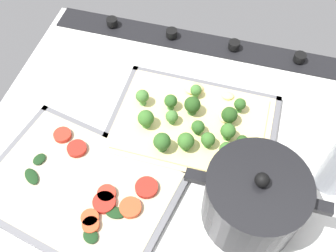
% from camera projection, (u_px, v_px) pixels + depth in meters
% --- Properties ---
extents(ground_plane, '(0.78, 0.67, 0.03)m').
position_uv_depth(ground_plane, '(171.00, 145.00, 0.83)').
color(ground_plane, silver).
extents(stove_control_panel, '(0.75, 0.07, 0.03)m').
position_uv_depth(stove_control_panel, '(202.00, 42.00, 0.98)').
color(stove_control_panel, black).
rests_on(stove_control_panel, ground_plane).
extents(baking_tray_front, '(0.35, 0.25, 0.01)m').
position_uv_depth(baking_tray_front, '(192.00, 127.00, 0.83)').
color(baking_tray_front, slate).
rests_on(baking_tray_front, ground_plane).
extents(broccoli_pizza, '(0.32, 0.23, 0.06)m').
position_uv_depth(broccoli_pizza, '(193.00, 124.00, 0.82)').
color(broccoli_pizza, beige).
rests_on(broccoli_pizza, baking_tray_front).
extents(baking_tray_back, '(0.40, 0.32, 0.01)m').
position_uv_depth(baking_tray_back, '(80.00, 189.00, 0.75)').
color(baking_tray_back, slate).
rests_on(baking_tray_back, ground_plane).
extents(veggie_pizza_back, '(0.37, 0.30, 0.02)m').
position_uv_depth(veggie_pizza_back, '(82.00, 188.00, 0.75)').
color(veggie_pizza_back, '#BEB492').
rests_on(veggie_pizza_back, baking_tray_back).
extents(cooking_pot, '(0.24, 0.17, 0.15)m').
position_uv_depth(cooking_pot, '(254.00, 200.00, 0.68)').
color(cooking_pot, black).
rests_on(cooking_pot, ground_plane).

